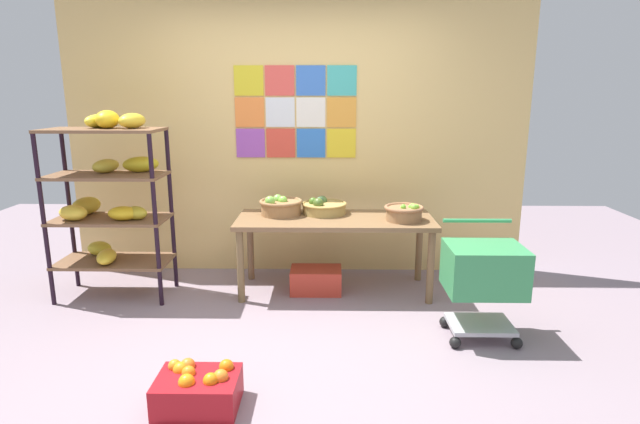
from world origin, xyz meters
name	(u,v)px	position (x,y,z in m)	size (l,w,h in m)	color
ground	(284,349)	(0.00, 0.00, 0.00)	(9.25, 9.25, 0.00)	gray
back_wall_with_art	(297,131)	(0.00, 1.65, 1.37)	(4.33, 0.07, 2.73)	#E5BF71
banana_shelf_unit	(109,192)	(-1.53, 0.95, 0.91)	(0.94, 0.53, 1.58)	black
display_table	(335,226)	(0.36, 1.08, 0.59)	(1.69, 0.67, 0.66)	brown
fruit_basket_right	(281,206)	(-0.12, 1.19, 0.74)	(0.38, 0.38, 0.19)	#9C6F45
fruit_basket_back_left	(324,207)	(0.26, 1.24, 0.72)	(0.40, 0.40, 0.15)	#AA8D4B
fruit_basket_back_right	(404,212)	(0.94, 1.00, 0.74)	(0.33, 0.33, 0.15)	#956B45
produce_crate_under_table	(316,280)	(0.19, 1.04, 0.11)	(0.44, 0.29, 0.21)	red
orange_crate_foreground	(198,389)	(-0.43, -0.67, 0.11)	(0.45, 0.32, 0.24)	#A9141D
shopping_cart	(484,273)	(1.39, 0.20, 0.49)	(0.52, 0.47, 0.82)	black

